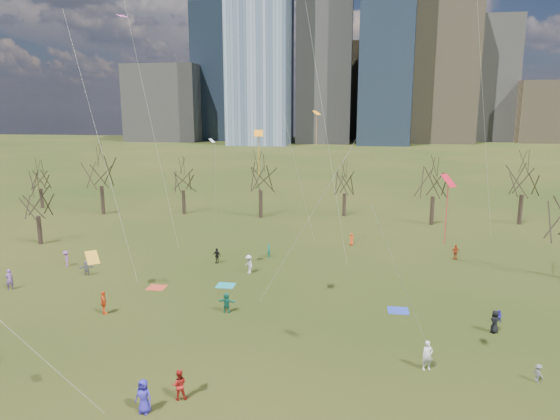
# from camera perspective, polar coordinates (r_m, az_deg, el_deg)

# --- Properties ---
(ground) EXTENTS (500.00, 500.00, 0.00)m
(ground) POSITION_cam_1_polar(r_m,az_deg,el_deg) (34.40, -3.05, -15.57)
(ground) COLOR black
(ground) RESTS_ON ground
(downtown_skyline) EXTENTS (212.50, 78.00, 118.00)m
(downtown_skyline) POSITION_cam_1_polar(r_m,az_deg,el_deg) (241.91, 6.64, 17.01)
(downtown_skyline) COLOR slate
(downtown_skyline) RESTS_ON ground
(bare_tree_row) EXTENTS (113.04, 29.80, 9.50)m
(bare_tree_row) POSITION_cam_1_polar(r_m,az_deg,el_deg) (68.17, 3.05, 3.47)
(bare_tree_row) COLOR black
(bare_tree_row) RESTS_ON ground
(blanket_teal) EXTENTS (1.60, 1.50, 0.03)m
(blanket_teal) POSITION_cam_1_polar(r_m,az_deg,el_deg) (45.69, -6.23, -8.56)
(blanket_teal) COLOR teal
(blanket_teal) RESTS_ON ground
(blanket_navy) EXTENTS (1.60, 1.50, 0.03)m
(blanket_navy) POSITION_cam_1_polar(r_m,az_deg,el_deg) (41.21, 13.34, -11.11)
(blanket_navy) COLOR #253BB0
(blanket_navy) RESTS_ON ground
(blanket_crimson) EXTENTS (1.60, 1.50, 0.03)m
(blanket_crimson) POSITION_cam_1_polar(r_m,az_deg,el_deg) (46.24, -13.93, -8.60)
(blanket_crimson) COLOR #BC3C25
(blanket_crimson) RESTS_ON ground
(person_0) EXTENTS (0.99, 0.72, 1.88)m
(person_0) POSITION_cam_1_polar(r_m,az_deg,el_deg) (28.65, -15.32, -19.85)
(person_0) COLOR #2D25A1
(person_0) RESTS_ON ground
(person_1) EXTENTS (0.78, 0.64, 1.86)m
(person_1) POSITION_cam_1_polar(r_m,az_deg,el_deg) (32.83, 16.49, -15.65)
(person_1) COLOR silver
(person_1) RESTS_ON ground
(person_3) EXTENTS (0.67, 0.81, 1.10)m
(person_3) POSITION_cam_1_polar(r_m,az_deg,el_deg) (34.04, 27.41, -16.22)
(person_3) COLOR slate
(person_3) RESTS_ON ground
(person_4) EXTENTS (1.02, 1.15, 1.87)m
(person_4) POSITION_cam_1_polar(r_m,az_deg,el_deg) (41.48, -19.50, -9.96)
(person_4) COLOR #E64C19
(person_4) RESTS_ON ground
(person_5) EXTENTS (1.53, 0.56, 1.63)m
(person_5) POSITION_cam_1_polar(r_m,az_deg,el_deg) (39.74, -6.12, -10.48)
(person_5) COLOR #176B51
(person_5) RESTS_ON ground
(person_6) EXTENTS (0.90, 0.97, 1.67)m
(person_6) POSITION_cam_1_polar(r_m,az_deg,el_deg) (39.28, 23.34, -11.64)
(person_6) COLOR black
(person_6) RESTS_ON ground
(person_7) EXTENTS (0.75, 0.81, 1.86)m
(person_7) POSITION_cam_1_polar(r_m,az_deg,el_deg) (50.24, -28.53, -6.97)
(person_7) COLOR #774D9A
(person_7) RESTS_ON ground
(person_8) EXTENTS (0.57, 0.58, 0.94)m
(person_8) POSITION_cam_1_polar(r_m,az_deg,el_deg) (41.31, 23.76, -11.07)
(person_8) COLOR #3329B4
(person_8) RESTS_ON ground
(person_9) EXTENTS (1.25, 1.32, 1.80)m
(person_9) POSITION_cam_1_polar(r_m,az_deg,el_deg) (48.55, -3.59, -6.19)
(person_9) COLOR silver
(person_9) RESTS_ON ground
(person_10) EXTENTS (1.01, 0.64, 1.60)m
(person_10) POSITION_cam_1_polar(r_m,az_deg,el_deg) (55.88, 19.40, -4.56)
(person_10) COLOR #A73617
(person_10) RESTS_ON ground
(person_11) EXTENTS (1.43, 1.01, 1.49)m
(person_11) POSITION_cam_1_polar(r_m,az_deg,el_deg) (51.25, -21.24, -6.20)
(person_11) COLOR slate
(person_11) RESTS_ON ground
(person_12) EXTENTS (0.70, 0.83, 1.43)m
(person_12) POSITION_cam_1_polar(r_m,az_deg,el_deg) (58.76, 8.17, -3.32)
(person_12) COLOR #FD4E1C
(person_12) RESTS_ON ground
(person_13) EXTENTS (0.59, 0.66, 1.52)m
(person_13) POSITION_cam_1_polar(r_m,az_deg,el_deg) (53.45, -1.29, -4.66)
(person_13) COLOR #1B7A5E
(person_13) RESTS_ON ground
(person_14) EXTENTS (1.00, 0.88, 1.74)m
(person_14) POSITION_cam_1_polar(r_m,az_deg,el_deg) (29.36, -11.45, -18.98)
(person_14) COLOR #B21E19
(person_14) RESTS_ON ground
(person_15) EXTENTS (1.10, 1.18, 1.60)m
(person_15) POSITION_cam_1_polar(r_m,az_deg,el_deg) (54.97, -23.27, -5.12)
(person_15) COLOR #8C4C99
(person_15) RESTS_ON ground
(person_16) EXTENTS (1.00, 0.65, 1.58)m
(person_16) POSITION_cam_1_polar(r_m,az_deg,el_deg) (51.95, -7.24, -5.19)
(person_16) COLOR black
(person_16) RESTS_ON ground
(kites_airborne) EXTENTS (54.00, 42.45, 33.48)m
(kites_airborne) POSITION_cam_1_polar(r_m,az_deg,el_deg) (40.43, 4.09, 9.37)
(kites_airborne) COLOR orange
(kites_airborne) RESTS_ON ground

